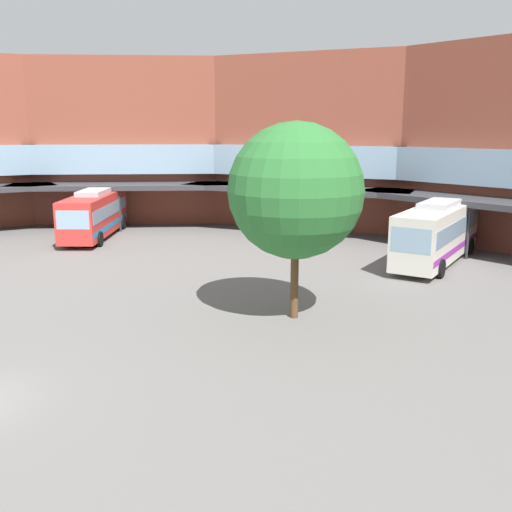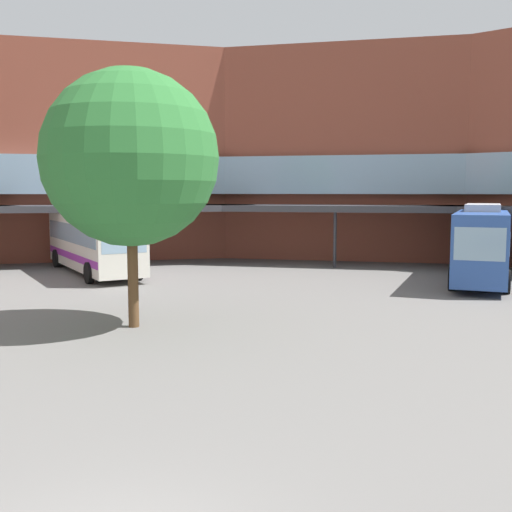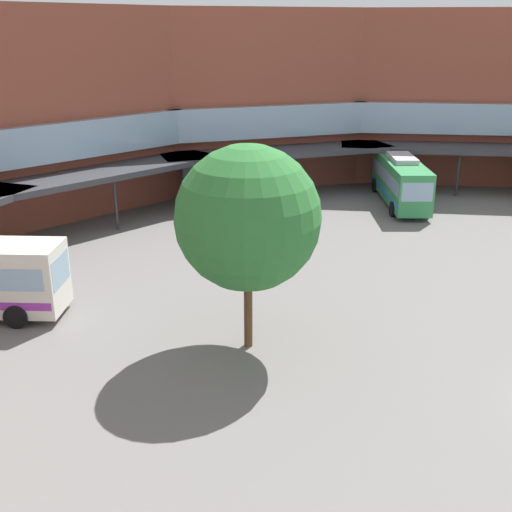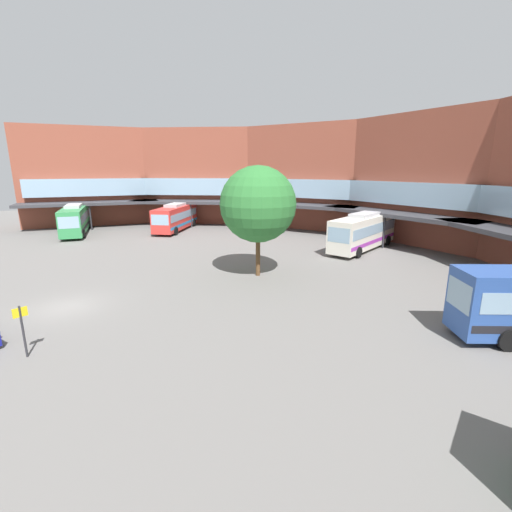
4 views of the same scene
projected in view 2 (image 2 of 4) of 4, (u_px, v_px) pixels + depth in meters
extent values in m
cube|color=brown|center=(345.00, 156.00, 42.94)|extent=(19.55, 10.04, 14.35)
cube|color=#8CADC6|center=(344.00, 176.00, 42.51)|extent=(17.78, 9.85, 2.51)
cube|color=#38383D|center=(338.00, 208.00, 38.47)|extent=(19.10, 8.09, 0.40)
cylinder|color=#2D2D33|center=(335.00, 238.00, 37.10)|extent=(0.20, 0.20, 3.59)
cube|color=brown|center=(106.00, 156.00, 42.83)|extent=(19.55, 10.04, 14.35)
cube|color=#8CADC6|center=(107.00, 176.00, 42.40)|extent=(17.78, 9.85, 2.51)
cube|color=#38383D|center=(107.00, 208.00, 38.37)|extent=(19.10, 8.09, 0.40)
cylinder|color=#2D2D33|center=(108.00, 239.00, 37.01)|extent=(0.20, 0.20, 3.59)
cube|color=silver|center=(93.00, 239.00, 34.49)|extent=(7.82, 11.13, 3.22)
cube|color=#8CADC6|center=(93.00, 232.00, 34.45)|extent=(7.53, 10.56, 1.03)
cube|color=purple|center=(94.00, 255.00, 34.58)|extent=(7.73, 10.94, 0.39)
cube|color=#8CADC6|center=(124.00, 239.00, 29.61)|extent=(2.03, 1.22, 1.42)
cube|color=#B2B2B7|center=(93.00, 207.00, 34.30)|extent=(3.58, 4.44, 0.36)
cylinder|color=black|center=(138.00, 270.00, 31.95)|extent=(0.80, 1.11, 1.10)
cylinder|color=black|center=(89.00, 273.00, 30.68)|extent=(0.80, 1.11, 1.10)
cylinder|color=black|center=(98.00, 256.00, 38.60)|extent=(0.80, 1.11, 1.10)
cylinder|color=black|center=(56.00, 258.00, 37.32)|extent=(0.80, 1.11, 1.10)
cube|color=#2D519E|center=(482.00, 242.00, 31.89)|extent=(6.80, 12.40, 3.28)
cube|color=#8CADC6|center=(482.00, 235.00, 31.85)|extent=(6.57, 11.73, 1.05)
cube|color=black|center=(481.00, 260.00, 31.99)|extent=(6.73, 12.18, 0.39)
cube|color=#8CADC6|center=(480.00, 244.00, 26.16)|extent=(2.01, 0.89, 1.45)
cube|color=#B2B2B7|center=(483.00, 207.00, 31.70)|extent=(3.21, 4.77, 0.36)
cylinder|color=black|center=(507.00, 282.00, 27.71)|extent=(0.68, 1.13, 1.10)
cylinder|color=black|center=(452.00, 279.00, 28.58)|extent=(0.68, 1.13, 1.10)
cylinder|color=black|center=(504.00, 262.00, 35.52)|extent=(0.68, 1.13, 1.10)
cylinder|color=black|center=(461.00, 260.00, 36.38)|extent=(0.68, 1.13, 1.10)
cylinder|color=brown|center=(133.00, 268.00, 20.71)|extent=(0.36, 0.36, 4.12)
sphere|color=#2D7233|center=(130.00, 158.00, 20.32)|extent=(5.94, 5.94, 5.94)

